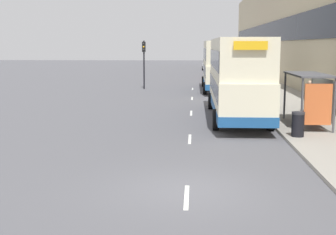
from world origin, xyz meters
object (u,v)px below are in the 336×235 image
Objects in this scene: bus_shelter at (313,90)px; car_2 at (216,68)px; pedestrian_at_shelter at (312,101)px; traffic_light_far_kerb at (144,56)px; double_decker_bus_near at (237,77)px; litter_bin at (298,124)px; double_decker_bus_ahead at (219,64)px; car_0 at (215,71)px; pedestrian_2 at (309,96)px; car_1 at (208,65)px.

car_2 is at bearing 93.49° from bus_shelter.
pedestrian_at_shelter is 0.37× the size of traffic_light_far_kerb.
traffic_light_far_kerb reaches higher than pedestrian_at_shelter.
double_decker_bus_near is 6.20m from litter_bin.
pedestrian_at_shelter is at bearing 1.47° from double_decker_bus_near.
double_decker_bus_ahead is at bearing 90.64° from double_decker_bus_near.
car_2 is (0.58, 9.11, -0.03)m from car_0.
bus_shelter is 19.22m from double_decker_bus_ahead.
bus_shelter is 22.39m from traffic_light_far_kerb.
bus_shelter is 2.30× the size of pedestrian_2.
bus_shelter is at bearing -86.30° from car_1.
car_0 is at bearing 63.64° from traffic_light_far_kerb.
traffic_light_far_kerb reaches higher than car_1.
double_decker_bus_near is 7.14× the size of pedestrian_at_shelter.
traffic_light_far_kerb is at bearing 112.13° from double_decker_bus_near.
double_decker_bus_near is (-3.30, 3.01, 0.41)m from bus_shelter.
bus_shelter is at bearing -103.69° from pedestrian_at_shelter.
car_1 is at bearing 94.80° from pedestrian_at_shelter.
double_decker_bus_near is 10.89× the size of litter_bin.
car_1 is (-3.43, 52.96, -1.03)m from bus_shelter.
traffic_light_far_kerb is (-6.75, -33.04, 2.10)m from car_1.
bus_shelter is 0.96× the size of traffic_light_far_kerb.
traffic_light_far_kerb reaches higher than double_decker_bus_ahead.
double_decker_bus_ahead is 16.39m from pedestrian_at_shelter.
double_decker_bus_ahead is 34.09m from car_1.
car_2 is 2.31× the size of pedestrian_2.
traffic_light_far_kerb is (-7.54, -23.16, 2.10)m from car_2.
double_decker_bus_ahead is at bearing 105.02° from pedestrian_at_shelter.
bus_shelter reaches higher than litter_bin.
pedestrian_2 is (4.37, -48.28, 0.23)m from car_1.
pedestrian_2 is at bearing -53.89° from traffic_light_far_kerb.
car_0 reaches higher than pedestrian_at_shelter.
car_0 is 29.59m from pedestrian_2.
car_2 is at bearing 71.96° from traffic_light_far_kerb.
pedestrian_2 reaches higher than car_2.
pedestrian_2 is at bearing -84.68° from car_2.
car_0 is at bearing -93.63° from car_2.
car_0 is at bearing 98.07° from pedestrian_2.
car_0 is 15.82m from traffic_light_far_kerb.
car_0 is at bearing 88.98° from double_decker_bus_ahead.
pedestrian_at_shelter reaches higher than car_2.
pedestrian_2 is at bearing 21.40° from double_decker_bus_near.
traffic_light_far_kerb is at bearing 111.68° from litter_bin.
bus_shelter is 4.84m from pedestrian_2.
car_2 reaches higher than litter_bin.
double_decker_bus_near reaches higher than pedestrian_2.
pedestrian_at_shelter is 20.14m from traffic_light_far_kerb.
pedestrian_2 reaches higher than car_1.
bus_shelter is 3.12m from litter_bin.
pedestrian_at_shelter is 6.06m from litter_bin.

